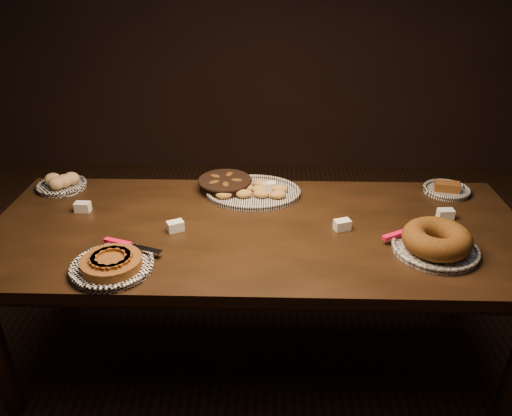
{
  "coord_description": "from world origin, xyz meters",
  "views": [
    {
      "loc": [
        0.04,
        -1.92,
        1.85
      ],
      "look_at": [
        -0.01,
        0.05,
        0.82
      ],
      "focal_mm": 35.0,
      "sensor_mm": 36.0,
      "label": 1
    }
  ],
  "objects_px": {
    "apple_tart_plate": "(112,264)",
    "bundt_cake_plate": "(436,242)",
    "buffet_table": "(258,241)",
    "madeleine_platter": "(252,191)"
  },
  "relations": [
    {
      "from": "apple_tart_plate",
      "to": "bundt_cake_plate",
      "type": "bearing_deg",
      "value": 27.31
    },
    {
      "from": "buffet_table",
      "to": "bundt_cake_plate",
      "type": "bearing_deg",
      "value": -13.84
    },
    {
      "from": "apple_tart_plate",
      "to": "bundt_cake_plate",
      "type": "xyz_separation_m",
      "value": [
        1.28,
        0.16,
        0.02
      ]
    },
    {
      "from": "apple_tart_plate",
      "to": "bundt_cake_plate",
      "type": "height_order",
      "value": "bundt_cake_plate"
    },
    {
      "from": "buffet_table",
      "to": "apple_tart_plate",
      "type": "distance_m",
      "value": 0.66
    },
    {
      "from": "buffet_table",
      "to": "apple_tart_plate",
      "type": "xyz_separation_m",
      "value": [
        -0.55,
        -0.34,
        0.1
      ]
    },
    {
      "from": "apple_tart_plate",
      "to": "bundt_cake_plate",
      "type": "distance_m",
      "value": 1.29
    },
    {
      "from": "apple_tart_plate",
      "to": "madeleine_platter",
      "type": "relative_size",
      "value": 0.72
    },
    {
      "from": "apple_tart_plate",
      "to": "madeleine_platter",
      "type": "distance_m",
      "value": 0.85
    },
    {
      "from": "madeleine_platter",
      "to": "buffet_table",
      "type": "bearing_deg",
      "value": -63.83
    }
  ]
}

